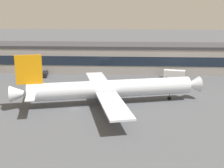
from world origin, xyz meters
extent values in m
plane|color=#4C4F54|center=(0.00, 0.00, 0.00)|extent=(600.00, 600.00, 0.00)
cube|color=#9E9993|center=(0.00, 51.50, 5.46)|extent=(199.65, 17.70, 10.92)
cube|color=#38383D|center=(0.00, 51.50, 11.52)|extent=(203.64, 18.06, 1.20)
cube|color=#192333|center=(0.00, 42.60, 6.01)|extent=(195.65, 0.16, 3.93)
cylinder|color=silver|center=(10.16, 4.73, 4.59)|extent=(48.52, 16.92, 5.19)
cone|color=silver|center=(35.29, 11.05, 4.59)|extent=(5.73, 5.92, 4.93)
cone|color=silver|center=(-15.23, -1.66, 4.59)|extent=(6.67, 5.92, 4.67)
cube|color=orange|center=(-12.50, -0.97, 11.34)|extent=(7.16, 2.26, 8.30)
cube|color=silver|center=(-13.41, 4.68, 5.37)|extent=(4.60, 9.64, 0.30)
cube|color=silver|center=(-10.63, -6.38, 5.37)|extent=(4.60, 9.64, 0.30)
cube|color=silver|center=(4.91, 17.39, 4.08)|extent=(11.17, 22.73, 0.50)
cube|color=silver|center=(11.52, -8.91, 4.08)|extent=(11.17, 22.73, 0.50)
cylinder|color=#99999E|center=(6.68, 14.44, 2.25)|extent=(4.84, 3.81, 2.85)
cylinder|color=#99999E|center=(11.69, -5.47, 2.25)|extent=(4.84, 3.81, 2.85)
cylinder|color=black|center=(28.11, 9.24, 0.55)|extent=(1.19, 0.75, 1.10)
cylinder|color=slate|center=(28.11, 9.24, 1.83)|extent=(0.24, 0.24, 2.00)
cylinder|color=black|center=(7.22, 6.40, 0.55)|extent=(1.19, 0.75, 1.10)
cylinder|color=slate|center=(7.22, 6.40, 1.83)|extent=(0.24, 0.24, 2.00)
cylinder|color=black|center=(8.36, 1.87, 0.55)|extent=(1.19, 0.75, 1.10)
cylinder|color=slate|center=(8.36, 1.87, 1.83)|extent=(0.24, 0.24, 2.00)
cube|color=white|center=(33.85, 38.55, 1.85)|extent=(8.80, 4.47, 3.00)
cube|color=black|center=(36.11, 38.08, 2.45)|extent=(3.41, 3.13, 0.75)
cylinder|color=black|center=(36.99, 39.18, 0.35)|extent=(0.75, 0.44, 0.70)
cylinder|color=black|center=(36.47, 36.71, 0.35)|extent=(0.75, 0.44, 0.70)
cylinder|color=black|center=(31.24, 40.39, 0.35)|extent=(0.75, 0.44, 0.70)
cylinder|color=black|center=(30.72, 37.93, 0.35)|extent=(0.75, 0.44, 0.70)
cube|color=black|center=(-19.45, 38.43, 1.15)|extent=(2.92, 6.62, 1.60)
cube|color=black|center=(-19.70, 40.17, 1.47)|extent=(2.15, 2.49, 0.40)
cylinder|color=black|center=(-20.66, 40.51, 0.35)|extent=(0.40, 0.74, 0.70)
cylinder|color=black|center=(-18.88, 40.78, 0.35)|extent=(0.40, 0.74, 0.70)
cylinder|color=black|center=(-20.01, 36.08, 0.35)|extent=(0.40, 0.74, 0.70)
cylinder|color=black|center=(-18.23, 36.34, 0.35)|extent=(0.40, 0.74, 0.70)
camera|label=1|loc=(15.13, -80.93, 28.50)|focal=47.97mm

